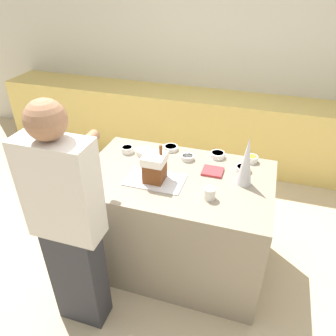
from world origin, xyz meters
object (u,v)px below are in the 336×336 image
candy_bowl_far_left (243,169)px  gingerbread_house (155,167)px  cookbook (213,171)px  candy_bowl_front_corner (187,157)px  mug (210,193)px  candy_bowl_beside_tree (127,149)px  candy_bowl_far_right (252,159)px  decorative_tree (246,161)px  baking_tray (155,180)px  person (69,225)px  candy_bowl_near_tray_left (144,152)px  candy_bowl_behind_tray (171,148)px  candy_bowl_center_rear (218,155)px

candy_bowl_far_left → gingerbread_house: bearing=-151.7°
candy_bowl_far_left → cookbook: (-0.23, -0.09, -0.01)m
candy_bowl_front_corner → mug: (0.28, -0.48, 0.02)m
candy_bowl_beside_tree → candy_bowl_far_right: size_ratio=1.10×
decorative_tree → candy_bowl_far_left: decorative_tree is taller
mug → baking_tray: bearing=167.6°
baking_tray → decorative_tree: bearing=14.2°
candy_bowl_far_left → candy_bowl_far_right: size_ratio=1.23×
candy_bowl_far_right → mug: (-0.24, -0.60, 0.01)m
candy_bowl_far_right → person: 1.54m
cookbook → mug: bearing=-82.9°
gingerbread_house → candy_bowl_near_tray_left: 0.43m
candy_bowl_front_corner → person: 1.13m
gingerbread_house → candy_bowl_far_left: size_ratio=2.42×
cookbook → person: 1.16m
gingerbread_house → mug: gingerbread_house is taller
candy_bowl_far_left → candy_bowl_front_corner: 0.47m
baking_tray → candy_bowl_near_tray_left: bearing=122.7°
candy_bowl_behind_tray → person: person is taller
candy_bowl_beside_tree → person: 0.97m
decorative_tree → candy_bowl_center_rear: bearing=128.0°
candy_bowl_front_corner → person: person is taller
candy_bowl_behind_tray → candy_bowl_far_left: bearing=-14.1°
baking_tray → decorative_tree: decorative_tree is taller
candy_bowl_far_left → candy_bowl_near_tray_left: candy_bowl_near_tray_left is taller
mug → candy_bowl_near_tray_left: bearing=146.1°
candy_bowl_front_corner → baking_tray: bearing=-112.5°
candy_bowl_center_rear → cookbook: 0.25m
candy_bowl_far_left → cookbook: size_ratio=0.73×
candy_bowl_center_rear → candy_bowl_front_corner: bearing=-154.3°
baking_tray → candy_bowl_behind_tray: 0.50m
candy_bowl_behind_tray → candy_bowl_far_right: candy_bowl_far_right is taller
candy_bowl_behind_tray → person: (-0.34, -1.13, -0.03)m
candy_bowl_center_rear → mug: size_ratio=1.42×
candy_bowl_far_right → candy_bowl_front_corner: bearing=-166.5°
candy_bowl_far_left → candy_bowl_beside_tree: bearing=179.7°
candy_bowl_far_left → cookbook: bearing=-157.7°
candy_bowl_far_left → candy_bowl_beside_tree: 1.00m
baking_tray → candy_bowl_far_right: size_ratio=4.66×
decorative_tree → candy_bowl_behind_tray: bearing=153.6°
candy_bowl_behind_tray → cookbook: (0.43, -0.26, -0.01)m
candy_bowl_beside_tree → baking_tray: bearing=-42.1°
baking_tray → candy_bowl_center_rear: (0.39, 0.49, 0.02)m
candy_bowl_far_right → cookbook: 0.38m
decorative_tree → candy_bowl_center_rear: size_ratio=3.15×
decorative_tree → candy_bowl_far_right: decorative_tree is taller
candy_bowl_beside_tree → person: (0.01, -0.97, -0.04)m
candy_bowl_behind_tray → candy_bowl_beside_tree: (-0.35, -0.16, 0.01)m
baking_tray → gingerbread_house: (0.00, 0.00, 0.12)m
gingerbread_house → candy_bowl_far_right: gingerbread_house is taller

